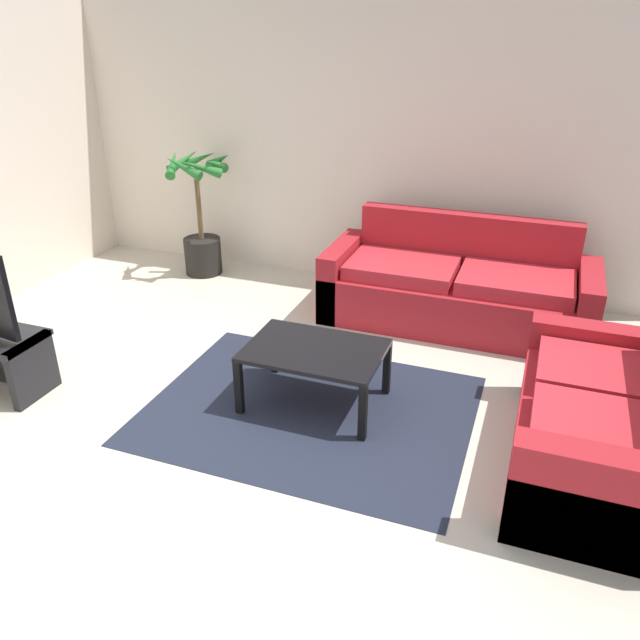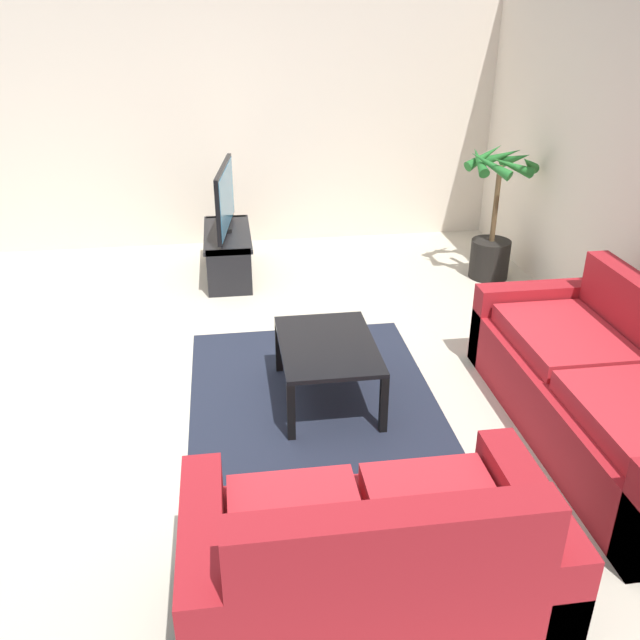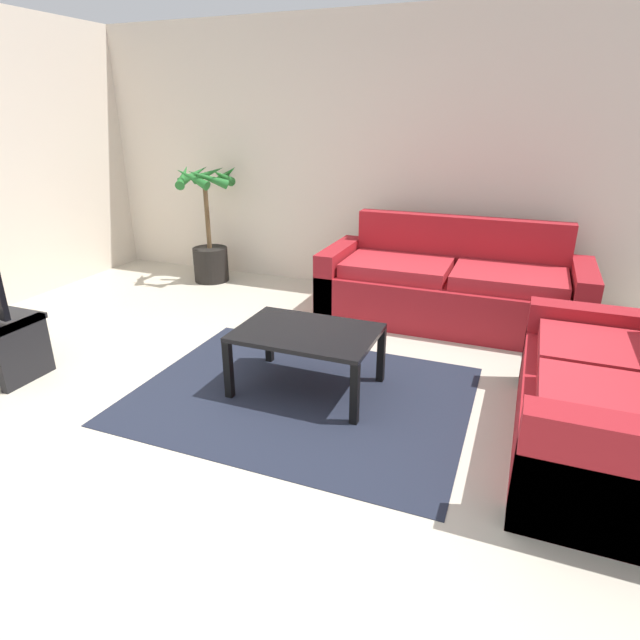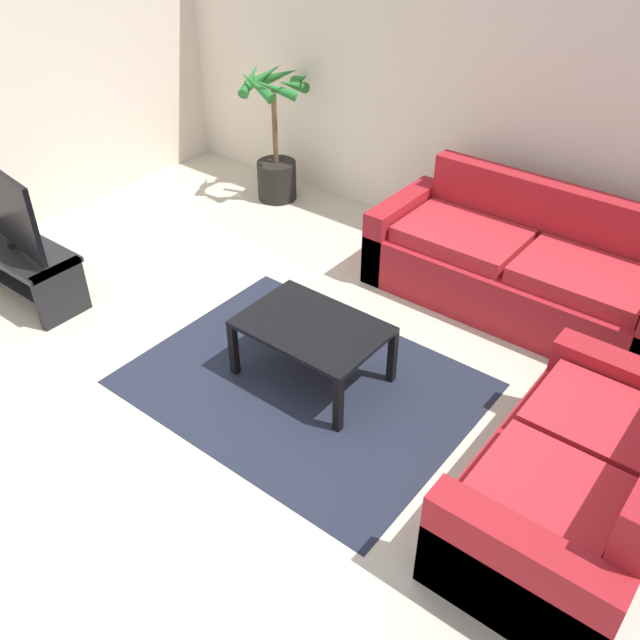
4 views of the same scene
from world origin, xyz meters
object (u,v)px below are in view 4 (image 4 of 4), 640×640
tv (2,205)px  coffee_table (312,331)px  tv_stand (19,263)px  potted_palm (276,147)px  couch_main (522,271)px  couch_loveseat (581,485)px

tv → coffee_table: 2.52m
tv_stand → potted_palm: size_ratio=0.85×
couch_main → coffee_table: bearing=-113.1°
couch_loveseat → coffee_table: (-1.84, 0.09, 0.08)m
couch_main → tv_stand: bearing=-143.7°
couch_main → coffee_table: couch_main is taller
couch_main → couch_loveseat: (1.14, -1.75, -0.00)m
couch_main → tv: 3.89m
tv → potted_palm: (0.42, 2.55, -0.26)m
tv_stand → potted_palm: 2.60m
tv → potted_palm: 2.60m
tv → coffee_table: (2.41, 0.62, -0.41)m
couch_main → coffee_table: size_ratio=2.46×
couch_main → couch_loveseat: 2.08m
couch_main → tv: (-3.12, -2.28, 0.48)m
tv → coffee_table: size_ratio=1.16×
tv → tv_stand: bearing=-97.5°
couch_loveseat → tv_stand: 4.29m
tv_stand → potted_palm: (0.42, 2.55, 0.24)m
tv_stand → couch_main: bearing=36.3°
couch_main → tv_stand: (-3.12, -2.29, -0.01)m
coffee_table → potted_palm: bearing=135.9°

